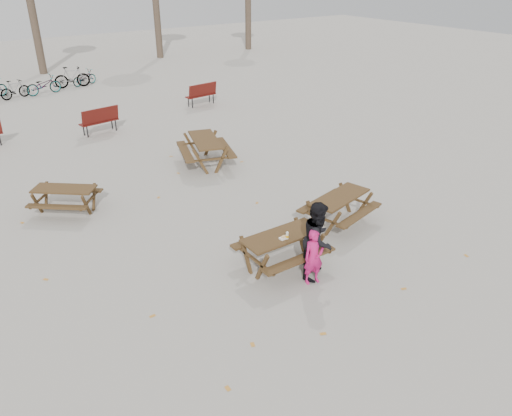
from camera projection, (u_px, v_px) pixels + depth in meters
ground at (282, 265)px, 11.07m from camera, size 80.00×80.00×0.00m
main_picnic_table at (282, 242)px, 10.80m from camera, size 1.80×1.45×0.78m
food_tray at (284, 238)px, 10.54m from camera, size 0.18×0.11×0.03m
bread_roll at (284, 236)px, 10.52m from camera, size 0.14×0.06×0.05m
soda_bottle at (287, 236)px, 10.52m from camera, size 0.07×0.07×0.17m
child at (314, 257)px, 10.21m from camera, size 0.50×0.38×1.22m
adult at (318, 240)px, 10.36m from camera, size 1.05×1.00×1.71m
picnic_table_east at (339, 210)px, 12.66m from camera, size 2.05×1.80×0.76m
picnic_table_north at (66, 200)px, 13.26m from camera, size 2.05×2.01×0.69m
picnic_table_far at (206, 152)px, 16.32m from camera, size 2.17×2.42×0.87m
park_bench_row at (63, 122)px, 19.05m from camera, size 12.89×2.11×1.03m
bicycle_row at (20, 86)px, 24.71m from camera, size 8.58×2.58×1.07m
fallen_leaves at (239, 216)px, 13.16m from camera, size 11.00×11.00×0.01m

